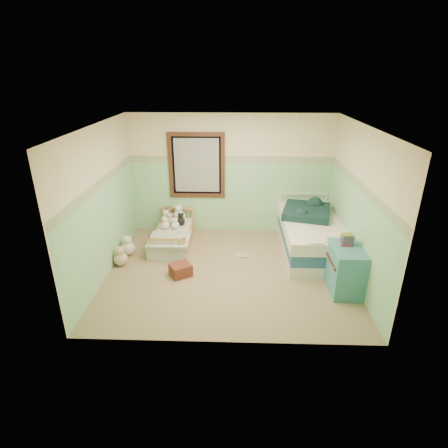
{
  "coord_description": "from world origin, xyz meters",
  "views": [
    {
      "loc": [
        0.11,
        -5.54,
        3.28
      ],
      "look_at": [
        -0.09,
        0.35,
        0.76
      ],
      "focal_mm": 29.06,
      "sensor_mm": 36.0,
      "label": 1
    }
  ],
  "objects_px": {
    "toddler_bed_frame": "(173,240)",
    "plush_floor_cream": "(128,248)",
    "dresser": "(345,269)",
    "red_pillow": "(181,270)",
    "twin_bed_frame": "(309,247)",
    "floor_book": "(241,255)",
    "plush_floor_tan": "(121,259)"
  },
  "relations": [
    {
      "from": "twin_bed_frame",
      "to": "dresser",
      "type": "xyz_separation_m",
      "value": [
        0.31,
        -1.3,
        0.26
      ]
    },
    {
      "from": "twin_bed_frame",
      "to": "floor_book",
      "type": "relative_size",
      "value": 8.8
    },
    {
      "from": "twin_bed_frame",
      "to": "red_pillow",
      "type": "relative_size",
      "value": 6.06
    },
    {
      "from": "toddler_bed_frame",
      "to": "dresser",
      "type": "relative_size",
      "value": 1.87
    },
    {
      "from": "twin_bed_frame",
      "to": "red_pillow",
      "type": "distance_m",
      "value": 2.55
    },
    {
      "from": "dresser",
      "to": "floor_book",
      "type": "height_order",
      "value": "dresser"
    },
    {
      "from": "plush_floor_cream",
      "to": "red_pillow",
      "type": "xyz_separation_m",
      "value": [
        1.11,
        -0.73,
        -0.03
      ]
    },
    {
      "from": "toddler_bed_frame",
      "to": "floor_book",
      "type": "relative_size",
      "value": 6.07
    },
    {
      "from": "dresser",
      "to": "floor_book",
      "type": "xyz_separation_m",
      "value": [
        -1.63,
        1.09,
        -0.36
      ]
    },
    {
      "from": "red_pillow",
      "to": "floor_book",
      "type": "bearing_deg",
      "value": 35.17
    },
    {
      "from": "plush_floor_tan",
      "to": "floor_book",
      "type": "distance_m",
      "value": 2.22
    },
    {
      "from": "plush_floor_tan",
      "to": "floor_book",
      "type": "bearing_deg",
      "value": 10.9
    },
    {
      "from": "twin_bed_frame",
      "to": "floor_book",
      "type": "bearing_deg",
      "value": -170.96
    },
    {
      "from": "toddler_bed_frame",
      "to": "twin_bed_frame",
      "type": "relative_size",
      "value": 0.69
    },
    {
      "from": "toddler_bed_frame",
      "to": "twin_bed_frame",
      "type": "height_order",
      "value": "twin_bed_frame"
    },
    {
      "from": "plush_floor_cream",
      "to": "toddler_bed_frame",
      "type": "bearing_deg",
      "value": 31.34
    },
    {
      "from": "plush_floor_cream",
      "to": "floor_book",
      "type": "distance_m",
      "value": 2.16
    },
    {
      "from": "toddler_bed_frame",
      "to": "red_pillow",
      "type": "xyz_separation_m",
      "value": [
        0.32,
        -1.21,
        0.01
      ]
    },
    {
      "from": "toddler_bed_frame",
      "to": "floor_book",
      "type": "distance_m",
      "value": 1.45
    },
    {
      "from": "plush_floor_cream",
      "to": "plush_floor_tan",
      "type": "relative_size",
      "value": 1.05
    },
    {
      "from": "toddler_bed_frame",
      "to": "dresser",
      "type": "xyz_separation_m",
      "value": [
        3.0,
        -1.56,
        0.28
      ]
    },
    {
      "from": "plush_floor_tan",
      "to": "red_pillow",
      "type": "xyz_separation_m",
      "value": [
        1.13,
        -0.32,
        -0.02
      ]
    },
    {
      "from": "toddler_bed_frame",
      "to": "red_pillow",
      "type": "relative_size",
      "value": 4.18
    },
    {
      "from": "toddler_bed_frame",
      "to": "plush_floor_cream",
      "type": "bearing_deg",
      "value": -148.66
    },
    {
      "from": "red_pillow",
      "to": "plush_floor_tan",
      "type": "bearing_deg",
      "value": 164.29
    },
    {
      "from": "plush_floor_cream",
      "to": "twin_bed_frame",
      "type": "bearing_deg",
      "value": 3.63
    },
    {
      "from": "plush_floor_cream",
      "to": "dresser",
      "type": "xyz_separation_m",
      "value": [
        3.79,
        -1.07,
        0.24
      ]
    },
    {
      "from": "twin_bed_frame",
      "to": "floor_book",
      "type": "distance_m",
      "value": 1.34
    },
    {
      "from": "floor_book",
      "to": "dresser",
      "type": "bearing_deg",
      "value": -37.96
    },
    {
      "from": "plush_floor_cream",
      "to": "dresser",
      "type": "relative_size",
      "value": 0.35
    },
    {
      "from": "twin_bed_frame",
      "to": "red_pillow",
      "type": "xyz_separation_m",
      "value": [
        -2.37,
        -0.95,
        -0.01
      ]
    },
    {
      "from": "red_pillow",
      "to": "dresser",
      "type": "bearing_deg",
      "value": -7.41
    }
  ]
}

